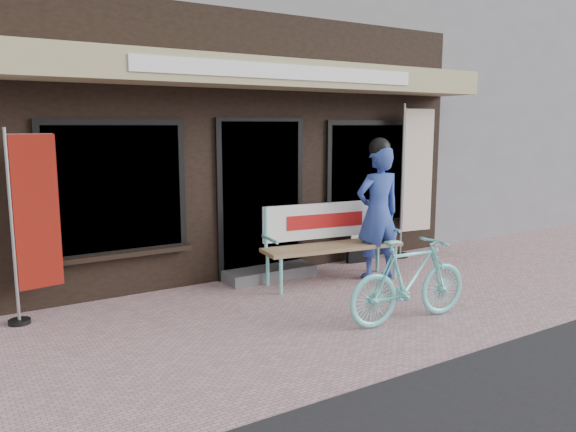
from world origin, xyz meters
TOP-DOWN VIEW (x-y plane):
  - ground at (0.00, 0.00)m, footprint 70.00×70.00m
  - storefront at (0.00, 4.96)m, footprint 7.00×6.77m
  - neighbor_right_near at (8.50, 5.50)m, footprint 10.00×7.00m
  - bench at (0.64, 1.23)m, footprint 1.99×0.75m
  - person at (1.27, 0.98)m, footprint 0.71×0.52m
  - bicycle at (0.39, -0.55)m, footprint 1.56×0.55m
  - nobori_red at (-2.98, 1.65)m, footprint 0.62×0.26m
  - nobori_cream at (2.66, 1.70)m, footprint 0.72×0.30m
  - menu_stand at (1.64, 1.79)m, footprint 0.42×0.16m

SIDE VIEW (x-z plane):
  - ground at x=0.00m, z-range 0.00..0.00m
  - menu_stand at x=1.64m, z-range 0.01..0.84m
  - bicycle at x=0.39m, z-range 0.00..0.92m
  - bench at x=0.64m, z-range 0.09..1.14m
  - person at x=1.27m, z-range -0.02..1.92m
  - nobori_red at x=-2.98m, z-range 0.03..2.11m
  - nobori_cream at x=2.66m, z-range 0.04..2.47m
  - neighbor_right_near at x=8.50m, z-range 0.00..5.60m
  - storefront at x=0.00m, z-range -0.01..5.99m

